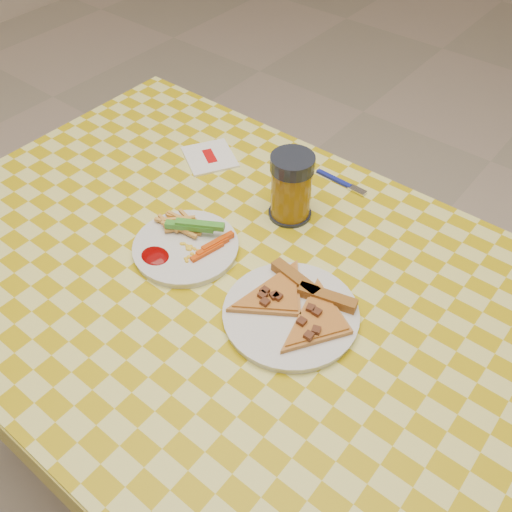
% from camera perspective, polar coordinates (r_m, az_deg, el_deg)
% --- Properties ---
extents(ground, '(8.00, 8.00, 0.00)m').
position_cam_1_polar(ground, '(1.69, -2.00, -19.36)').
color(ground, '#BDAF98').
rests_on(ground, ground).
extents(table, '(1.28, 0.88, 0.76)m').
position_cam_1_polar(table, '(1.11, -2.88, -4.31)').
color(table, silver).
rests_on(table, ground).
extents(plate_left, '(0.23, 0.23, 0.01)m').
position_cam_1_polar(plate_left, '(1.10, -7.03, 0.79)').
color(plate_left, silver).
rests_on(plate_left, table).
extents(plate_right, '(0.27, 0.27, 0.01)m').
position_cam_1_polar(plate_right, '(0.99, 3.49, -5.90)').
color(plate_right, silver).
rests_on(plate_right, table).
extents(fries_veggies, '(0.17, 0.16, 0.04)m').
position_cam_1_polar(fries_veggies, '(1.10, -6.89, 2.02)').
color(fries_veggies, '#EAA34A').
rests_on(fries_veggies, plate_left).
extents(pizza_slices, '(0.25, 0.23, 0.02)m').
position_cam_1_polar(pizza_slices, '(0.98, 4.18, -4.91)').
color(pizza_slices, gold).
rests_on(pizza_slices, plate_right).
extents(drink_glass, '(0.09, 0.09, 0.14)m').
position_cam_1_polar(drink_glass, '(1.13, 3.54, 6.86)').
color(drink_glass, black).
rests_on(drink_glass, table).
extents(napkin, '(0.15, 0.15, 0.01)m').
position_cam_1_polar(napkin, '(1.33, -4.65, 9.85)').
color(napkin, white).
rests_on(napkin, table).
extents(fork, '(0.13, 0.02, 0.01)m').
position_cam_1_polar(fork, '(1.27, 8.55, 7.30)').
color(fork, navy).
rests_on(fork, table).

